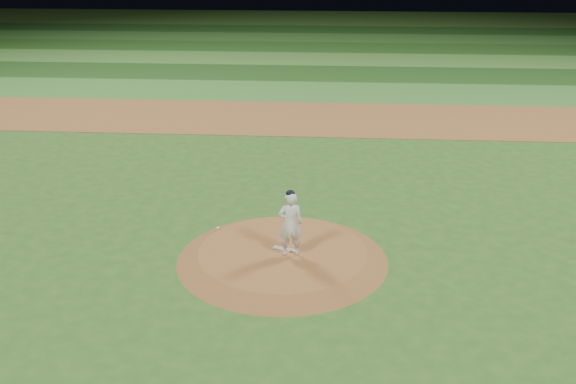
{
  "coord_description": "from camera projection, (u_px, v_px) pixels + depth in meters",
  "views": [
    {
      "loc": [
        1.21,
        -14.88,
        7.87
      ],
      "look_at": [
        0.0,
        2.0,
        1.1
      ],
      "focal_mm": 40.0,
      "sensor_mm": 36.0,
      "label": 1
    }
  ],
  "objects": [
    {
      "name": "outfield_stripe_5",
      "position": [
        322.0,
        29.0,
        57.99
      ],
      "size": [
        70.0,
        5.0,
        0.02
      ],
      "primitive_type": "cube",
      "color": "#194416",
      "rests_on": "ground"
    },
    {
      "name": "outfield_stripe_3",
      "position": [
        319.0,
        47.0,
        48.73
      ],
      "size": [
        70.0,
        5.0,
        0.02
      ],
      "primitive_type": "cube",
      "color": "#204E19",
      "rests_on": "ground"
    },
    {
      "name": "ground",
      "position": [
        283.0,
        259.0,
        16.78
      ],
      "size": [
        120.0,
        120.0,
        0.0
      ],
      "primitive_type": "plane",
      "color": "#2F5E1E",
      "rests_on": "ground"
    },
    {
      "name": "rosin_bag",
      "position": [
        218.0,
        228.0,
        17.93
      ],
      "size": [
        0.1,
        0.1,
        0.06
      ],
      "primitive_type": "ellipsoid",
      "color": "white",
      "rests_on": "pitchers_mound"
    },
    {
      "name": "pitching_rubber",
      "position": [
        284.0,
        249.0,
        16.75
      ],
      "size": [
        0.63,
        0.35,
        0.03
      ],
      "primitive_type": "cube",
      "rotation": [
        0.0,
        0.0,
        -0.34
      ],
      "color": "silver",
      "rests_on": "pitchers_mound"
    },
    {
      "name": "infield_dirt_band",
      "position": [
        306.0,
        118.0,
        29.74
      ],
      "size": [
        70.0,
        6.0,
        0.02
      ],
      "primitive_type": "cube",
      "color": "brown",
      "rests_on": "ground"
    },
    {
      "name": "outfield_stripe_2",
      "position": [
        317.0,
        59.0,
        44.1
      ],
      "size": [
        70.0,
        5.0,
        0.02
      ],
      "primitive_type": "cube",
      "color": "#407D2D",
      "rests_on": "ground"
    },
    {
      "name": "outfield_stripe_1",
      "position": [
        314.0,
        73.0,
        39.47
      ],
      "size": [
        70.0,
        5.0,
        0.02
      ],
      "primitive_type": "cube",
      "color": "#1D4917",
      "rests_on": "ground"
    },
    {
      "name": "pitcher_on_mound",
      "position": [
        290.0,
        223.0,
        16.18
      ],
      "size": [
        0.7,
        0.54,
        1.78
      ],
      "color": "white",
      "rests_on": "pitchers_mound"
    },
    {
      "name": "outfield_stripe_0",
      "position": [
        311.0,
        92.0,
        34.84
      ],
      "size": [
        70.0,
        5.0,
        0.02
      ],
      "primitive_type": "cube",
      "color": "#39782B",
      "rests_on": "ground"
    },
    {
      "name": "outfield_stripe_4",
      "position": [
        320.0,
        38.0,
        53.36
      ],
      "size": [
        70.0,
        5.0,
        0.02
      ],
      "primitive_type": "cube",
      "color": "#2C6324",
      "rests_on": "ground"
    },
    {
      "name": "pitchers_mound",
      "position": [
        283.0,
        255.0,
        16.74
      ],
      "size": [
        5.5,
        5.5,
        0.25
      ],
      "primitive_type": "cone",
      "color": "brown",
      "rests_on": "ground"
    }
  ]
}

